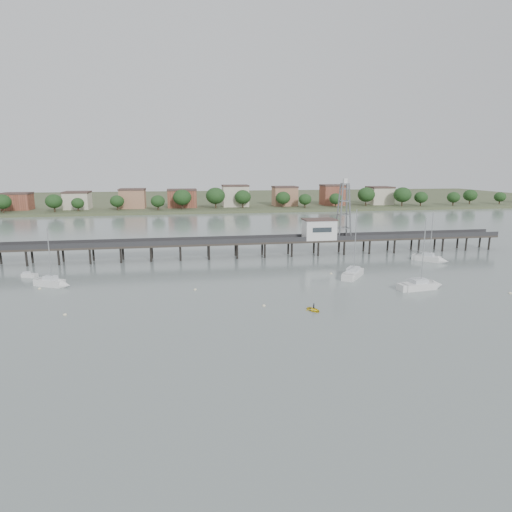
{
  "coord_description": "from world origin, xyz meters",
  "views": [
    {
      "loc": [
        -9.13,
        -44.89,
        22.7
      ],
      "look_at": [
        5.47,
        42.0,
        4.0
      ],
      "focal_mm": 30.0,
      "sensor_mm": 36.0,
      "label": 1
    }
  ],
  "objects": [
    {
      "name": "ground_plane",
      "position": [
        0.0,
        0.0,
        0.0
      ],
      "size": [
        500.0,
        500.0,
        0.0
      ],
      "primitive_type": "plane",
      "color": "slate",
      "rests_on": "ground"
    },
    {
      "name": "pier",
      "position": [
        0.0,
        60.0,
        3.79
      ],
      "size": [
        150.0,
        5.0,
        5.5
      ],
      "color": "#2D2823",
      "rests_on": "ground"
    },
    {
      "name": "pier_building",
      "position": [
        25.0,
        60.0,
        6.67
      ],
      "size": [
        8.4,
        5.4,
        5.3
      ],
      "color": "silver",
      "rests_on": "ground"
    },
    {
      "name": "lattice_tower",
      "position": [
        31.5,
        60.0,
        11.1
      ],
      "size": [
        3.2,
        3.2,
        15.5
      ],
      "color": "slate",
      "rests_on": "ground"
    },
    {
      "name": "sailboat_c",
      "position": [
        25.99,
        37.79,
        0.63
      ],
      "size": [
        7.73,
        8.7,
        14.86
      ],
      "rotation": [
        0.0,
        0.0,
        0.89
      ],
      "color": "silver",
      "rests_on": "ground"
    },
    {
      "name": "sailboat_b",
      "position": [
        -33.99,
        39.21,
        0.65
      ],
      "size": [
        7.24,
        4.94,
        11.77
      ],
      "rotation": [
        0.0,
        0.0,
        -0.45
      ],
      "color": "silver",
      "rests_on": "ground"
    },
    {
      "name": "sailboat_d",
      "position": [
        35.0,
        26.08,
        0.64
      ],
      "size": [
        8.9,
        3.68,
        14.23
      ],
      "rotation": [
        0.0,
        0.0,
        0.14
      ],
      "color": "silver",
      "rests_on": "ground"
    },
    {
      "name": "sailboat_e",
      "position": [
        49.49,
        47.09,
        0.65
      ],
      "size": [
        6.81,
        6.94,
        12.51
      ],
      "rotation": [
        0.0,
        0.0,
        -0.8
      ],
      "color": "silver",
      "rests_on": "ground"
    },
    {
      "name": "white_tender",
      "position": [
        -41.34,
        47.59,
        0.38
      ],
      "size": [
        3.47,
        2.45,
        1.24
      ],
      "rotation": [
        0.0,
        0.0,
        -0.39
      ],
      "color": "silver",
      "rests_on": "ground"
    },
    {
      "name": "yellow_dinghy",
      "position": [
        10.69,
        17.55,
        0.0
      ],
      "size": [
        1.9,
        1.34,
        2.61
      ],
      "primitive_type": "imported",
      "rotation": [
        0.0,
        0.0,
        0.48
      ],
      "color": "yellow",
      "rests_on": "ground"
    },
    {
      "name": "dinghy_occupant",
      "position": [
        10.69,
        17.55,
        0.0
      ],
      "size": [
        0.71,
        1.08,
        0.24
      ],
      "primitive_type": "imported",
      "rotation": [
        0.0,
        0.0,
        3.51
      ],
      "color": "black",
      "rests_on": "ground"
    },
    {
      "name": "mooring_buoys",
      "position": [
        0.22,
        28.95,
        0.08
      ],
      "size": [
        85.58,
        19.61,
        0.39
      ],
      "color": "#F6EBBF",
      "rests_on": "ground"
    },
    {
      "name": "far_shore",
      "position": [
        0.36,
        239.58,
        0.95
      ],
      "size": [
        500.0,
        170.0,
        10.4
      ],
      "color": "#475133",
      "rests_on": "ground"
    }
  ]
}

